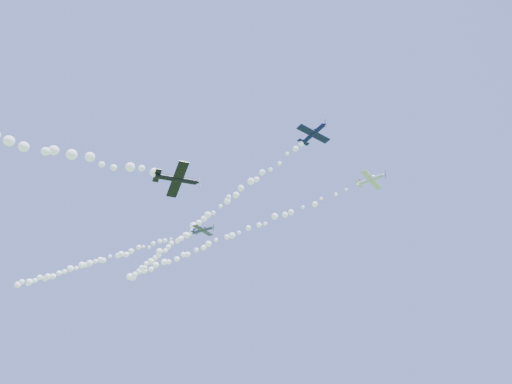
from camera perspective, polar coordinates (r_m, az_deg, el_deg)
The scene contains 7 objects.
plane_white at distance 89.04m, azimuth 15.09°, elevation 1.61°, with size 6.52×6.90×2.21m.
smoke_trail_white at distance 109.61m, azimuth -4.71°, elevation -6.39°, with size 79.44×11.52×2.81m, color white, non-canonical shape.
plane_navy at distance 75.28m, azimuth 7.67°, elevation 7.73°, with size 6.39×6.77×1.73m.
smoke_trail_navy at distance 104.06m, azimuth -8.18°, elevation -4.61°, with size 75.37×30.16×2.58m, color white, non-canonical shape.
plane_grey at distance 100.43m, azimuth -7.09°, elevation -5.06°, with size 6.30×6.63×2.02m.
smoke_trail_grey at distance 123.36m, azimuth -20.66°, elevation -8.73°, with size 67.08×5.88×2.93m, color white, non-canonical shape.
plane_black at distance 67.66m, azimuth -10.46°, elevation 1.70°, with size 7.34×7.11×2.43m.
Camera 1 is at (44.61, -65.47, 2.00)m, focal length 30.00 mm.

